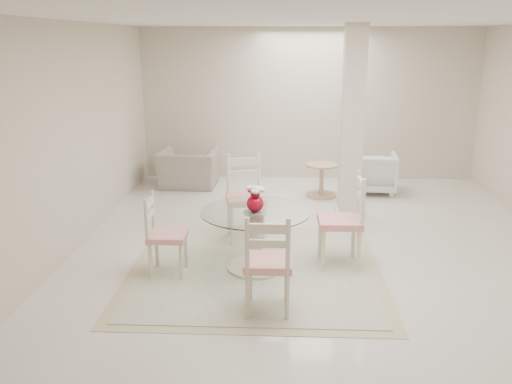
{
  "coord_description": "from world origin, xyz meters",
  "views": [
    {
      "loc": [
        -0.5,
        -6.3,
        2.5
      ],
      "look_at": [
        -0.77,
        -0.52,
        0.85
      ],
      "focal_mm": 38.0,
      "sensor_mm": 36.0,
      "label": 1
    }
  ],
  "objects_px": {
    "dining_table": "(255,241)",
    "dining_chair_north": "(245,191)",
    "dining_chair_west": "(161,229)",
    "recliner_taupe": "(188,168)",
    "dining_chair_south": "(268,257)",
    "dining_chair_east": "(347,214)",
    "red_vase": "(255,198)",
    "side_table": "(321,181)",
    "column": "(352,123)",
    "armchair_white": "(374,173)"
  },
  "relations": [
    {
      "from": "dining_chair_south",
      "to": "recliner_taupe",
      "type": "height_order",
      "value": "dining_chair_south"
    },
    {
      "from": "dining_chair_south",
      "to": "armchair_white",
      "type": "xyz_separation_m",
      "value": [
        1.67,
        4.3,
        -0.24
      ]
    },
    {
      "from": "dining_table",
      "to": "dining_chair_east",
      "type": "distance_m",
      "value": 1.06
    },
    {
      "from": "dining_table",
      "to": "recliner_taupe",
      "type": "distance_m",
      "value": 3.74
    },
    {
      "from": "dining_chair_north",
      "to": "dining_chair_south",
      "type": "bearing_deg",
      "value": -90.59
    },
    {
      "from": "dining_chair_west",
      "to": "dining_table",
      "type": "bearing_deg",
      "value": -81.63
    },
    {
      "from": "dining_chair_north",
      "to": "dining_chair_west",
      "type": "distance_m",
      "value": 1.44
    },
    {
      "from": "dining_chair_west",
      "to": "recliner_taupe",
      "type": "bearing_deg",
      "value": 4.28
    },
    {
      "from": "red_vase",
      "to": "dining_chair_west",
      "type": "relative_size",
      "value": 0.29
    },
    {
      "from": "dining_chair_west",
      "to": "dining_chair_south",
      "type": "bearing_deg",
      "value": -126.86
    },
    {
      "from": "recliner_taupe",
      "to": "side_table",
      "type": "relative_size",
      "value": 1.85
    },
    {
      "from": "dining_table",
      "to": "armchair_white",
      "type": "xyz_separation_m",
      "value": [
        1.83,
        3.3,
        -0.01
      ]
    },
    {
      "from": "column",
      "to": "dining_chair_south",
      "type": "relative_size",
      "value": 2.46
    },
    {
      "from": "red_vase",
      "to": "recliner_taupe",
      "type": "relative_size",
      "value": 0.29
    },
    {
      "from": "dining_chair_north",
      "to": "dining_chair_south",
      "type": "height_order",
      "value": "dining_chair_north"
    },
    {
      "from": "dining_chair_south",
      "to": "column",
      "type": "bearing_deg",
      "value": -110.08
    },
    {
      "from": "red_vase",
      "to": "dining_chair_north",
      "type": "height_order",
      "value": "dining_chair_north"
    },
    {
      "from": "red_vase",
      "to": "recliner_taupe",
      "type": "xyz_separation_m",
      "value": [
        -1.34,
        3.49,
        -0.51
      ]
    },
    {
      "from": "dining_chair_east",
      "to": "armchair_white",
      "type": "relative_size",
      "value": 1.6
    },
    {
      "from": "dining_table",
      "to": "dining_chair_north",
      "type": "bearing_deg",
      "value": 99.9
    },
    {
      "from": "dining_table",
      "to": "red_vase",
      "type": "height_order",
      "value": "red_vase"
    },
    {
      "from": "dining_table",
      "to": "dining_chair_north",
      "type": "distance_m",
      "value": 1.07
    },
    {
      "from": "red_vase",
      "to": "armchair_white",
      "type": "xyz_separation_m",
      "value": [
        1.83,
        3.3,
        -0.5
      ]
    },
    {
      "from": "column",
      "to": "red_vase",
      "type": "xyz_separation_m",
      "value": [
        -1.26,
        -2.02,
        -0.51
      ]
    },
    {
      "from": "dining_chair_west",
      "to": "recliner_taupe",
      "type": "xyz_separation_m",
      "value": [
        -0.33,
        3.65,
        -0.2
      ]
    },
    {
      "from": "column",
      "to": "dining_chair_east",
      "type": "relative_size",
      "value": 2.29
    },
    {
      "from": "dining_chair_north",
      "to": "dining_chair_south",
      "type": "distance_m",
      "value": 2.05
    },
    {
      "from": "red_vase",
      "to": "armchair_white",
      "type": "bearing_deg",
      "value": 61.0
    },
    {
      "from": "dining_chair_east",
      "to": "column",
      "type": "bearing_deg",
      "value": 171.33
    },
    {
      "from": "column",
      "to": "recliner_taupe",
      "type": "xyz_separation_m",
      "value": [
        -2.6,
        1.47,
        -1.03
      ]
    },
    {
      "from": "dining_chair_north",
      "to": "recliner_taupe",
      "type": "height_order",
      "value": "dining_chair_north"
    },
    {
      "from": "dining_chair_west",
      "to": "dining_chair_south",
      "type": "height_order",
      "value": "dining_chair_south"
    },
    {
      "from": "red_vase",
      "to": "column",
      "type": "bearing_deg",
      "value": 58.04
    },
    {
      "from": "dining_chair_east",
      "to": "dining_chair_north",
      "type": "distance_m",
      "value": 1.46
    },
    {
      "from": "dining_chair_east",
      "to": "dining_chair_south",
      "type": "bearing_deg",
      "value": -36.85
    },
    {
      "from": "dining_chair_north",
      "to": "recliner_taupe",
      "type": "relative_size",
      "value": 1.2
    },
    {
      "from": "side_table",
      "to": "dining_chair_east",
      "type": "bearing_deg",
      "value": -88.59
    },
    {
      "from": "dining_chair_south",
      "to": "armchair_white",
      "type": "height_order",
      "value": "dining_chair_south"
    },
    {
      "from": "dining_table",
      "to": "side_table",
      "type": "bearing_deg",
      "value": 72.55
    },
    {
      "from": "dining_table",
      "to": "recliner_taupe",
      "type": "relative_size",
      "value": 1.2
    },
    {
      "from": "column",
      "to": "dining_chair_west",
      "type": "relative_size",
      "value": 2.7
    },
    {
      "from": "dining_chair_west",
      "to": "dining_chair_south",
      "type": "xyz_separation_m",
      "value": [
        1.16,
        -0.84,
        0.05
      ]
    },
    {
      "from": "recliner_taupe",
      "to": "red_vase",
      "type": "bearing_deg",
      "value": 112.89
    },
    {
      "from": "column",
      "to": "recliner_taupe",
      "type": "bearing_deg",
      "value": 150.51
    },
    {
      "from": "dining_chair_north",
      "to": "armchair_white",
      "type": "height_order",
      "value": "dining_chair_north"
    },
    {
      "from": "red_vase",
      "to": "side_table",
      "type": "xyz_separation_m",
      "value": [
        0.94,
        3.0,
        -0.59
      ]
    },
    {
      "from": "dining_chair_south",
      "to": "recliner_taupe",
      "type": "bearing_deg",
      "value": -71.65
    },
    {
      "from": "dining_chair_west",
      "to": "dining_chair_north",
      "type": "bearing_deg",
      "value": -35.95
    },
    {
      "from": "dining_chair_west",
      "to": "side_table",
      "type": "distance_m",
      "value": 3.72
    },
    {
      "from": "red_vase",
      "to": "side_table",
      "type": "distance_m",
      "value": 3.2
    }
  ]
}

